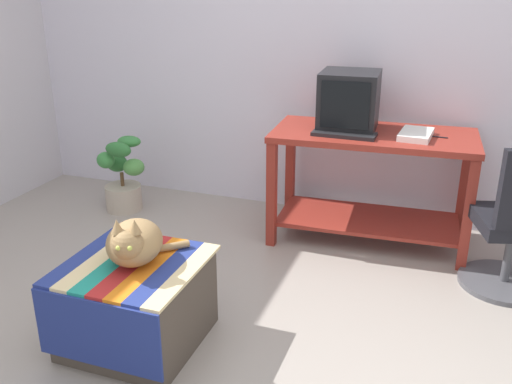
{
  "coord_description": "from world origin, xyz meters",
  "views": [
    {
      "loc": [
        0.96,
        -1.98,
        1.72
      ],
      "look_at": [
        -0.06,
        0.85,
        0.55
      ],
      "focal_mm": 39.51,
      "sensor_mm": 36.0,
      "label": 1
    }
  ],
  "objects_px": {
    "desk": "(371,168)",
    "potted_plant": "(123,179)",
    "book": "(416,134)",
    "tv_monitor": "(349,101)",
    "keyboard": "(344,134)",
    "ottoman_with_blanket": "(136,303)",
    "cat": "(134,242)"
  },
  "relations": [
    {
      "from": "desk",
      "to": "tv_monitor",
      "type": "relative_size",
      "value": 3.26
    },
    {
      "from": "desk",
      "to": "keyboard",
      "type": "relative_size",
      "value": 3.34
    },
    {
      "from": "desk",
      "to": "cat",
      "type": "height_order",
      "value": "desk"
    },
    {
      "from": "ottoman_with_blanket",
      "to": "cat",
      "type": "xyz_separation_m",
      "value": [
        0.01,
        0.01,
        0.33
      ]
    },
    {
      "from": "desk",
      "to": "ottoman_with_blanket",
      "type": "relative_size",
      "value": 2.05
    },
    {
      "from": "keyboard",
      "to": "book",
      "type": "bearing_deg",
      "value": 16.11
    },
    {
      "from": "tv_monitor",
      "to": "book",
      "type": "height_order",
      "value": "tv_monitor"
    },
    {
      "from": "cat",
      "to": "ottoman_with_blanket",
      "type": "bearing_deg",
      "value": -145.52
    },
    {
      "from": "ottoman_with_blanket",
      "to": "potted_plant",
      "type": "height_order",
      "value": "potted_plant"
    },
    {
      "from": "ottoman_with_blanket",
      "to": "desk",
      "type": "bearing_deg",
      "value": 60.53
    },
    {
      "from": "book",
      "to": "desk",
      "type": "bearing_deg",
      "value": 177.11
    },
    {
      "from": "keyboard",
      "to": "cat",
      "type": "height_order",
      "value": "keyboard"
    },
    {
      "from": "keyboard",
      "to": "ottoman_with_blanket",
      "type": "relative_size",
      "value": 0.61
    },
    {
      "from": "keyboard",
      "to": "cat",
      "type": "distance_m",
      "value": 1.58
    },
    {
      "from": "desk",
      "to": "potted_plant",
      "type": "xyz_separation_m",
      "value": [
        -1.86,
        -0.11,
        -0.27
      ]
    },
    {
      "from": "tv_monitor",
      "to": "potted_plant",
      "type": "bearing_deg",
      "value": -178.49
    },
    {
      "from": "tv_monitor",
      "to": "potted_plant",
      "type": "xyz_separation_m",
      "value": [
        -1.68,
        -0.15,
        -0.7
      ]
    },
    {
      "from": "keyboard",
      "to": "tv_monitor",
      "type": "bearing_deg",
      "value": 95.3
    },
    {
      "from": "cat",
      "to": "potted_plant",
      "type": "bearing_deg",
      "value": 105.94
    },
    {
      "from": "keyboard",
      "to": "book",
      "type": "height_order",
      "value": "book"
    },
    {
      "from": "tv_monitor",
      "to": "keyboard",
      "type": "height_order",
      "value": "tv_monitor"
    },
    {
      "from": "ottoman_with_blanket",
      "to": "cat",
      "type": "distance_m",
      "value": 0.33
    },
    {
      "from": "ottoman_with_blanket",
      "to": "tv_monitor",
      "type": "bearing_deg",
      "value": 66.38
    },
    {
      "from": "ottoman_with_blanket",
      "to": "cat",
      "type": "bearing_deg",
      "value": 53.25
    },
    {
      "from": "tv_monitor",
      "to": "ottoman_with_blanket",
      "type": "height_order",
      "value": "tv_monitor"
    },
    {
      "from": "desk",
      "to": "book",
      "type": "distance_m",
      "value": 0.37
    },
    {
      "from": "tv_monitor",
      "to": "keyboard",
      "type": "distance_m",
      "value": 0.25
    },
    {
      "from": "potted_plant",
      "to": "desk",
      "type": "bearing_deg",
      "value": 3.32
    },
    {
      "from": "keyboard",
      "to": "ottoman_with_blanket",
      "type": "distance_m",
      "value": 1.67
    },
    {
      "from": "keyboard",
      "to": "book",
      "type": "distance_m",
      "value": 0.45
    },
    {
      "from": "book",
      "to": "ottoman_with_blanket",
      "type": "relative_size",
      "value": 0.46
    },
    {
      "from": "ottoman_with_blanket",
      "to": "cat",
      "type": "relative_size",
      "value": 1.5
    }
  ]
}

